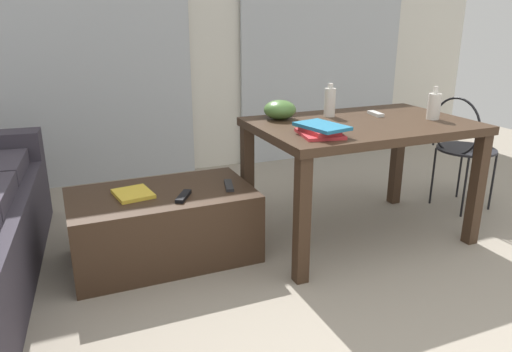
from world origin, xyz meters
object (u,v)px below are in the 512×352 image
object	(u,v)px
coffee_table	(163,225)
tv_remote_secondary	(183,196)
book_stack	(321,130)
tv_remote_primary	(229,185)
tv_remote_on_table	(376,114)
wire_chair	(461,141)
bottle_far	(434,106)
bottle_near	(330,102)
craft_table	(361,138)
bowl	(280,110)
scissors	(319,124)
magazine	(133,194)

from	to	relation	value
coffee_table	tv_remote_secondary	distance (m)	0.27
book_stack	tv_remote_primary	xyz separation A→B (m)	(-0.41, 0.32, -0.36)
coffee_table	tv_remote_on_table	xyz separation A→B (m)	(1.40, -0.05, 0.56)
wire_chair	tv_remote_on_table	bearing A→B (deg)	177.95
bottle_far	bottle_near	bearing A→B (deg)	148.85
coffee_table	book_stack	bearing A→B (deg)	-26.34
bottle_near	book_stack	world-z (taller)	bottle_near
tv_remote_secondary	coffee_table	bearing A→B (deg)	154.67
coffee_table	bottle_far	bearing A→B (deg)	-10.07
tv_remote_secondary	craft_table	bearing A→B (deg)	28.99
book_stack	bottle_near	bearing A→B (deg)	53.76
coffee_table	bowl	size ratio (longest dim) A/B	5.17
bottle_near	scissors	distance (m)	0.26
tv_remote_primary	craft_table	bearing A→B (deg)	7.04
bottle_near	magazine	xyz separation A→B (m)	(-1.26, -0.03, -0.42)
bottle_far	tv_remote_primary	xyz separation A→B (m)	(-1.26, 0.22, -0.42)
bowl	scissors	xyz separation A→B (m)	(0.15, -0.22, -0.06)
bowl	tv_remote_secondary	distance (m)	0.82
bowl	scissors	distance (m)	0.27
tv_remote_primary	book_stack	bearing A→B (deg)	-23.34
craft_table	wire_chair	bearing A→B (deg)	6.56
tv_remote_primary	scissors	bearing A→B (deg)	7.77
bottle_far	magazine	size ratio (longest dim) A/B	0.91
book_stack	tv_remote_primary	size ratio (longest dim) A/B	1.71
craft_table	bowl	bearing A→B (deg)	148.01
book_stack	magazine	world-z (taller)	book_stack
wire_chair	bottle_near	world-z (taller)	bottle_near
wire_chair	bowl	distance (m)	1.40
bottle_near	tv_remote_primary	xyz separation A→B (m)	(-0.72, -0.10, -0.43)
craft_table	tv_remote_primary	distance (m)	0.86
coffee_table	wire_chair	world-z (taller)	wire_chair
magazine	coffee_table	bearing A→B (deg)	-11.00
coffee_table	scissors	distance (m)	1.09
coffee_table	bowl	world-z (taller)	bowl
tv_remote_primary	tv_remote_secondary	bearing A→B (deg)	-150.76
craft_table	bottle_far	size ratio (longest dim) A/B	6.44
book_stack	magazine	size ratio (longest dim) A/B	1.41
bottle_far	book_stack	distance (m)	0.86
coffee_table	tv_remote_secondary	world-z (taller)	tv_remote_secondary
bottle_far	craft_table	bearing A→B (deg)	166.30
bottle_far	bowl	world-z (taller)	bottle_far
craft_table	bowl	size ratio (longest dim) A/B	6.53
scissors	tv_remote_secondary	xyz separation A→B (m)	(-0.84, -0.00, -0.33)
tv_remote_on_table	tv_remote_primary	world-z (taller)	tv_remote_on_table
wire_chair	bottle_far	world-z (taller)	bottle_far
book_stack	magazine	xyz separation A→B (m)	(-0.95, 0.40, -0.36)
craft_table	tv_remote_secondary	world-z (taller)	craft_table
bowl	scissors	bearing A→B (deg)	-55.21
bowl	scissors	size ratio (longest dim) A/B	1.82
wire_chair	bowl	size ratio (longest dim) A/B	4.16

